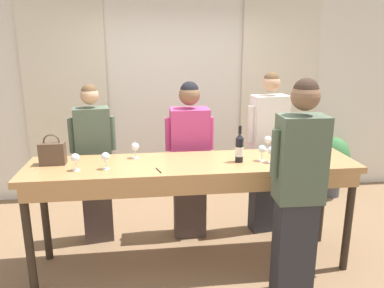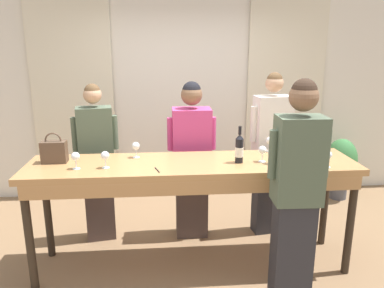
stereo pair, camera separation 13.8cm
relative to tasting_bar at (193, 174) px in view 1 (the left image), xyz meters
The scene contains 21 objects.
ground_plane 0.93m from the tasting_bar, 90.00° to the left, with size 18.00×18.00×0.00m, color #846647.
wall_back 1.94m from the tasting_bar, 90.00° to the left, with size 12.00×0.06×2.80m.
curtain_panel_left 2.34m from the tasting_bar, 128.00° to the left, with size 1.04×0.03×2.69m.
curtain_panel_right 2.34m from the tasting_bar, 52.00° to the left, with size 1.04×0.03×2.69m.
tasting_bar is the anchor object (origin of this frame).
wine_bottle 0.47m from the tasting_bar, ahead, with size 0.07×0.07×0.33m.
handbag 1.25m from the tasting_bar, behind, with size 0.22×0.11×0.27m.
wine_glass_front_left 0.59m from the tasting_bar, 157.99° to the left, with size 0.07×0.07×0.15m.
wine_glass_front_mid 0.79m from the tasting_bar, behind, with size 0.07×0.07×0.15m.
wine_glass_front_right 1.18m from the tasting_bar, 10.85° to the right, with size 0.07×0.07×0.15m.
wine_glass_center_left 1.21m from the tasting_bar, ahead, with size 0.07×0.07×0.15m.
wine_glass_center_mid 1.03m from the tasting_bar, behind, with size 0.07×0.07×0.15m.
wine_glass_center_right 0.66m from the tasting_bar, ahead, with size 0.07×0.07×0.15m.
wine_glass_back_left 0.87m from the tasting_bar, 21.21° to the left, with size 0.07×0.07×0.15m.
wine_glass_back_mid 0.73m from the tasting_bar, ahead, with size 0.07×0.07×0.15m.
pen 0.38m from the tasting_bar, 150.67° to the right, with size 0.04×0.13×0.01m.
guest_olive_jacket 1.13m from the tasting_bar, 147.29° to the left, with size 0.47×0.27×1.68m.
guest_pink_top 0.61m from the tasting_bar, 86.31° to the left, with size 0.51×0.27×1.70m.
guest_cream_sweater 1.08m from the tasting_bar, 34.36° to the left, with size 0.49×0.26×1.78m.
host_pouring 0.93m from the tasting_bar, 34.97° to the right, with size 0.47×0.26×1.82m.
potted_plant 2.62m from the tasting_bar, 34.26° to the left, with size 0.42×0.42×0.84m.
Camera 1 is at (-0.41, -3.18, 2.07)m, focal length 35.00 mm.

